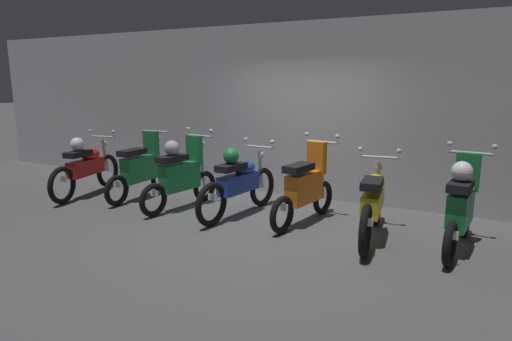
{
  "coord_description": "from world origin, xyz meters",
  "views": [
    {
      "loc": [
        2.71,
        -5.48,
        2.04
      ],
      "look_at": [
        -0.2,
        0.21,
        0.75
      ],
      "focal_mm": 30.67,
      "sensor_mm": 36.0,
      "label": 1
    }
  ],
  "objects": [
    {
      "name": "motorbike_slot_5",
      "position": [
        1.56,
        0.16,
        0.49
      ],
      "size": [
        0.59,
        1.95,
        1.15
      ],
      "color": "black",
      "rests_on": "ground"
    },
    {
      "name": "motorbike_slot_4",
      "position": [
        0.53,
        0.4,
        0.53
      ],
      "size": [
        0.58,
        1.67,
        1.29
      ],
      "color": "black",
      "rests_on": "ground"
    },
    {
      "name": "back_wall",
      "position": [
        0.0,
        1.93,
        1.53
      ],
      "size": [
        16.0,
        0.3,
        3.07
      ],
      "primitive_type": "cube",
      "color": "#ADADB2",
      "rests_on": "ground"
    },
    {
      "name": "motorbike_slot_6",
      "position": [
        2.6,
        0.24,
        0.57
      ],
      "size": [
        0.59,
        1.68,
        1.29
      ],
      "color": "black",
      "rests_on": "ground"
    },
    {
      "name": "motorbike_slot_1",
      "position": [
        -2.6,
        0.39,
        0.52
      ],
      "size": [
        0.56,
        1.68,
        1.18
      ],
      "color": "black",
      "rests_on": "ground"
    },
    {
      "name": "motorbike_slot_3",
      "position": [
        -0.52,
        0.27,
        0.53
      ],
      "size": [
        0.59,
        1.94,
        1.15
      ],
      "color": "black",
      "rests_on": "ground"
    },
    {
      "name": "motorbike_slot_0",
      "position": [
        -3.64,
        0.1,
        0.53
      ],
      "size": [
        0.62,
        1.93,
        1.15
      ],
      "color": "black",
      "rests_on": "ground"
    },
    {
      "name": "motorbike_slot_2",
      "position": [
        -1.56,
        0.18,
        0.57
      ],
      "size": [
        0.58,
        1.67,
        1.29
      ],
      "color": "black",
      "rests_on": "ground"
    },
    {
      "name": "ground_plane",
      "position": [
        0.0,
        0.0,
        0.0
      ],
      "size": [
        80.0,
        80.0,
        0.0
      ],
      "primitive_type": "plane",
      "color": "#4C4C4F"
    }
  ]
}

